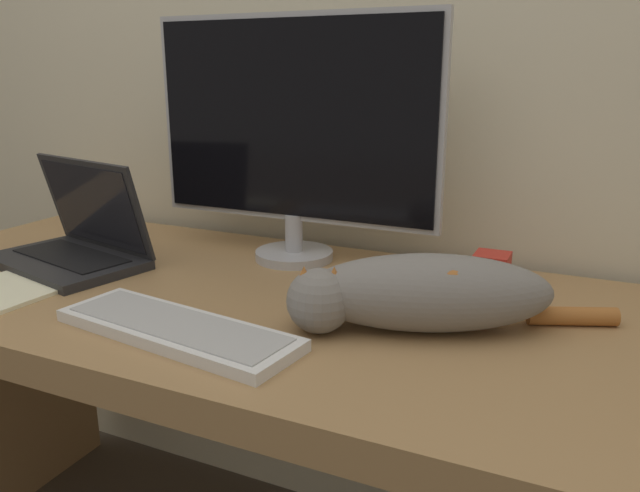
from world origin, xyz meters
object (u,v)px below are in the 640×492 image
Objects in this scene: cat at (418,292)px; laptop at (75,243)px; monitor at (293,132)px; external_keyboard at (177,329)px.

laptop is at bearing 154.79° from cat.
external_keyboard is at bearing -87.42° from monitor.
laptop is 0.86× the size of external_keyboard.
cat is (0.37, -0.27, -0.22)m from monitor.
monitor reaches higher than cat.
cat is (0.80, -0.04, 0.02)m from laptop.
monitor is 0.55m from laptop.
external_keyboard is 0.88× the size of cat.
laptop is at bearing -150.93° from monitor.
monitor is 1.73× the size of laptop.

